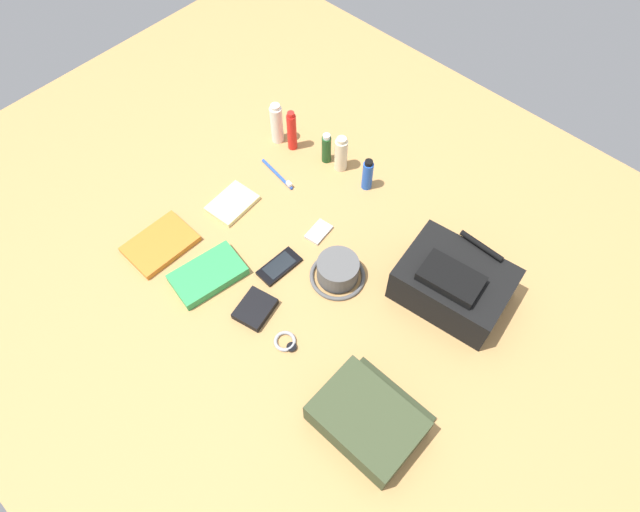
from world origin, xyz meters
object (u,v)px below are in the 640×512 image
object	(u,v)px
toiletry_pouch	(368,419)
lotion_bottle	(341,154)
sunscreen_spray	(292,131)
wristwatch	(286,342)
wallet	(255,309)
bucket_hat	(339,270)
shampoo_bottle	(326,148)
cell_phone	(279,266)
toothpaste_tube	(277,124)
media_player	(319,232)
paperback_novel	(160,244)
travel_guidebook	(208,275)
toothbrush	(279,176)
notepad	(232,203)
deodorant_spray	(368,175)
backpack	(453,283)

from	to	relation	value
toiletry_pouch	lotion_bottle	distance (m)	0.87
sunscreen_spray	lotion_bottle	distance (m)	0.19
wristwatch	wallet	world-z (taller)	wallet
bucket_hat	wristwatch	xyz separation A→B (m)	(0.04, -0.26, -0.03)
bucket_hat	lotion_bottle	bearing A→B (deg)	131.04
shampoo_bottle	cell_phone	xyz separation A→B (m)	(0.19, -0.42, -0.05)
toothpaste_tube	cell_phone	bearing A→B (deg)	-44.27
media_player	wallet	bearing A→B (deg)	-80.64
toiletry_pouch	paperback_novel	size ratio (longest dim) A/B	1.25
sunscreen_spray	travel_guidebook	xyz separation A→B (m)	(0.19, -0.55, -0.06)
paperback_novel	media_player	xyz separation A→B (m)	(0.32, 0.37, -0.00)
paperback_novel	wallet	xyz separation A→B (m)	(0.38, 0.05, 0.00)
toothbrush	notepad	xyz separation A→B (m)	(-0.03, -0.19, 0.00)
wristwatch	wallet	distance (m)	0.14
toiletry_pouch	deodorant_spray	bearing A→B (deg)	130.35
notepad	backpack	bearing A→B (deg)	11.64
toiletry_pouch	backpack	bearing A→B (deg)	98.47
wallet	travel_guidebook	bearing A→B (deg)	172.93
deodorant_spray	toothbrush	world-z (taller)	deodorant_spray
bucket_hat	cell_phone	size ratio (longest dim) A/B	1.22
travel_guidebook	wristwatch	distance (m)	0.32
media_player	backpack	bearing A→B (deg)	12.73
deodorant_spray	wristwatch	world-z (taller)	deodorant_spray
travel_guidebook	sunscreen_spray	bearing A→B (deg)	108.84
sunscreen_spray	backpack	bearing A→B (deg)	-8.38
toothpaste_tube	toothbrush	xyz separation A→B (m)	(0.13, -0.12, -0.07)
lotion_bottle	toothbrush	distance (m)	0.22
media_player	lotion_bottle	bearing A→B (deg)	117.80
media_player	wallet	size ratio (longest dim) A/B	0.82
toiletry_pouch	wristwatch	world-z (taller)	toiletry_pouch
lotion_bottle	toothbrush	world-z (taller)	lotion_bottle
toothpaste_tube	travel_guidebook	distance (m)	0.60
shampoo_bottle	toiletry_pouch	bearing A→B (deg)	-40.92
cell_phone	toiletry_pouch	bearing A→B (deg)	-19.82
bucket_hat	wallet	world-z (taller)	bucket_hat
media_player	travel_guidebook	bearing A→B (deg)	-110.90
toiletry_pouch	lotion_bottle	xyz separation A→B (m)	(-0.63, 0.60, 0.02)
toiletry_pouch	media_player	xyz separation A→B (m)	(-0.50, 0.35, -0.04)
shampoo_bottle	deodorant_spray	distance (m)	0.18
toothpaste_tube	shampoo_bottle	size ratio (longest dim) A/B	1.33
toothpaste_tube	shampoo_bottle	xyz separation A→B (m)	(0.19, 0.04, -0.02)
toothpaste_tube	toiletry_pouch	bearing A→B (deg)	-32.10
sunscreen_spray	cell_phone	distance (m)	0.50
media_player	toothbrush	size ratio (longest dim) A/B	0.55
travel_guidebook	bucket_hat	bearing A→B (deg)	43.57
cell_phone	media_player	distance (m)	0.17
toothpaste_tube	notepad	distance (m)	0.33
toothbrush	media_player	bearing A→B (deg)	-16.95
wallet	shampoo_bottle	bearing A→B (deg)	100.63
sunscreen_spray	cell_phone	xyz separation A→B (m)	(0.32, -0.38, -0.07)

